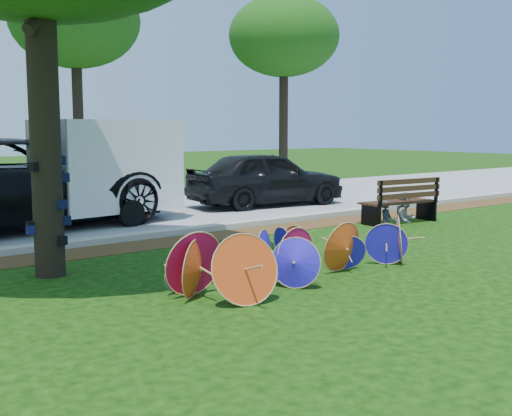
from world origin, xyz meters
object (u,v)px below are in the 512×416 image
at_px(dark_pickup, 266,178).
at_px(person_right, 406,193).
at_px(black_van, 20,183).
at_px(person_left, 386,201).
at_px(parasol_pile, 283,255).
at_px(cargo_trailer, 108,165).
at_px(park_bench, 398,201).

relative_size(dark_pickup, person_right, 3.41).
distance_m(black_van, person_left, 8.18).
distance_m(person_left, person_right, 0.72).
height_order(dark_pickup, person_right, dark_pickup).
bearing_deg(black_van, dark_pickup, -98.33).
xyz_separation_m(parasol_pile, person_right, (6.19, 2.82, 0.28)).
bearing_deg(person_right, parasol_pile, -154.23).
bearing_deg(parasol_pile, person_right, 24.51).
height_order(dark_pickup, person_left, dark_pickup).
bearing_deg(parasol_pile, cargo_trailer, 85.27).
bearing_deg(black_van, cargo_trailer, -110.02).
bearing_deg(person_left, black_van, 130.53).
bearing_deg(cargo_trailer, parasol_pile, -100.62).
bearing_deg(dark_pickup, person_left, -173.13).
distance_m(park_bench, person_left, 0.35).
bearing_deg(person_right, park_bench, -170.61).
height_order(parasol_pile, black_van, black_van).
distance_m(dark_pickup, cargo_trailer, 4.94).
xyz_separation_m(parasol_pile, person_left, (5.49, 2.82, 0.13)).
height_order(dark_pickup, park_bench, dark_pickup).
bearing_deg(person_right, cargo_trailer, 145.03).
height_order(cargo_trailer, person_right, cargo_trailer).
relative_size(park_bench, person_right, 1.48).
height_order(black_van, dark_pickup, black_van).
height_order(black_van, person_left, black_van).
bearing_deg(park_bench, person_left, 177.63).
bearing_deg(black_van, park_bench, -129.68).
bearing_deg(parasol_pile, person_left, 27.21).
bearing_deg(cargo_trailer, person_right, -42.13).
distance_m(parasol_pile, dark_pickup, 9.05).
relative_size(parasol_pile, dark_pickup, 1.00).
xyz_separation_m(dark_pickup, cargo_trailer, (-4.90, -0.26, 0.56)).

